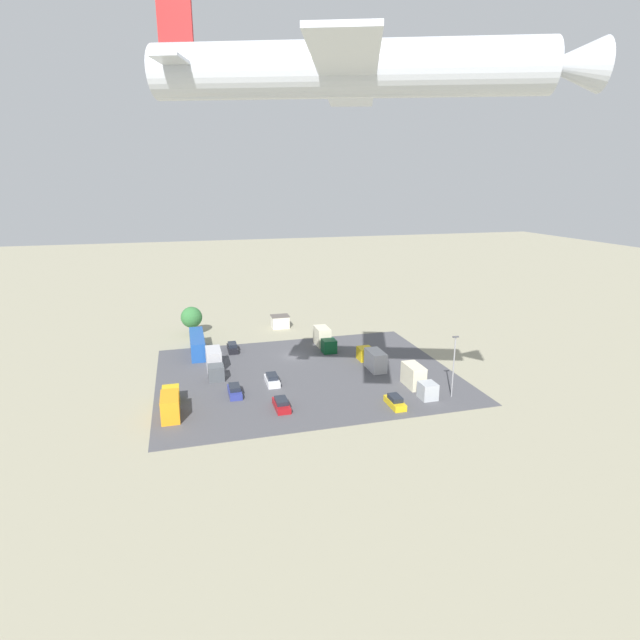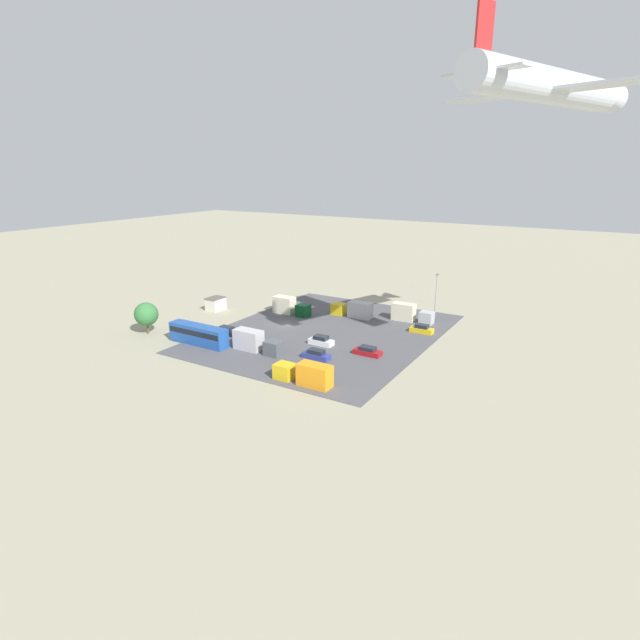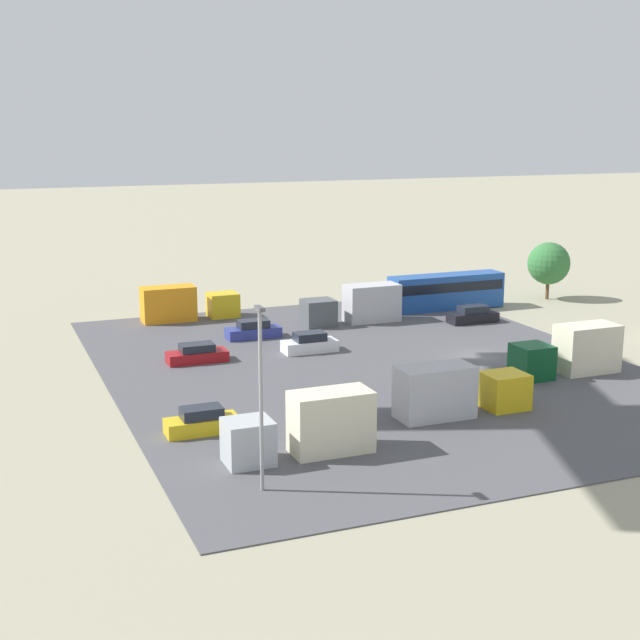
{
  "view_description": "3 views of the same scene",
  "coord_description": "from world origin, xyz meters",
  "px_view_note": "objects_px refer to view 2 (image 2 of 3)",
  "views": [
    {
      "loc": [
        18.5,
        84.76,
        30.72
      ],
      "look_at": [
        2.36,
        26.48,
        14.11
      ],
      "focal_mm": 28.0,
      "sensor_mm": 36.0,
      "label": 1
    },
    {
      "loc": [
        76.78,
        54.2,
        29.87
      ],
      "look_at": [
        5.31,
        11.2,
        4.21
      ],
      "focal_mm": 28.0,
      "sensor_mm": 36.0,
      "label": 2
    },
    {
      "loc": [
        -58.46,
        36.83,
        18.22
      ],
      "look_at": [
        1.52,
        12.94,
        3.75
      ],
      "focal_mm": 50.0,
      "sensor_mm": 36.0,
      "label": 3
    }
  ],
  "objects_px": {
    "parked_car_4": "(368,351)",
    "shed_building": "(216,304)",
    "parked_car_0": "(422,329)",
    "parked_truck_0": "(255,342)",
    "parked_car_1": "(316,355)",
    "parked_truck_4": "(410,314)",
    "parked_car_3": "(227,331)",
    "bus": "(199,334)",
    "airplane": "(553,87)",
    "parked_car_2": "(321,341)",
    "parked_truck_3": "(290,306)",
    "parked_truck_2": "(354,310)",
    "parked_truck_1": "(306,374)"
  },
  "relations": [
    {
      "from": "shed_building",
      "to": "parked_car_2",
      "type": "bearing_deg",
      "value": 76.67
    },
    {
      "from": "parked_truck_3",
      "to": "parked_truck_2",
      "type": "bearing_deg",
      "value": 111.75
    },
    {
      "from": "parked_truck_0",
      "to": "parked_truck_3",
      "type": "height_order",
      "value": "parked_truck_3"
    },
    {
      "from": "parked_truck_3",
      "to": "airplane",
      "type": "bearing_deg",
      "value": 78.28
    },
    {
      "from": "parked_car_4",
      "to": "parked_truck_0",
      "type": "xyz_separation_m",
      "value": [
        8.06,
        -17.04,
        0.97
      ]
    },
    {
      "from": "shed_building",
      "to": "parked_truck_2",
      "type": "bearing_deg",
      "value": 110.56
    },
    {
      "from": "shed_building",
      "to": "bus",
      "type": "relative_size",
      "value": 0.33
    },
    {
      "from": "parked_truck_2",
      "to": "parked_truck_4",
      "type": "bearing_deg",
      "value": -74.63
    },
    {
      "from": "shed_building",
      "to": "airplane",
      "type": "height_order",
      "value": "airplane"
    },
    {
      "from": "bus",
      "to": "parked_truck_4",
      "type": "xyz_separation_m",
      "value": [
        -31.84,
        26.77,
        -0.23
      ]
    },
    {
      "from": "parked_car_3",
      "to": "airplane",
      "type": "xyz_separation_m",
      "value": [
        -7.46,
        49.85,
        38.72
      ]
    },
    {
      "from": "parked_car_2",
      "to": "parked_truck_1",
      "type": "relative_size",
      "value": 0.49
    },
    {
      "from": "shed_building",
      "to": "parked_car_4",
      "type": "bearing_deg",
      "value": 79.19
    },
    {
      "from": "shed_building",
      "to": "bus",
      "type": "xyz_separation_m",
      "value": [
        18.16,
        12.65,
        0.52
      ]
    },
    {
      "from": "parked_car_0",
      "to": "parked_car_2",
      "type": "height_order",
      "value": "parked_car_2"
    },
    {
      "from": "parked_car_2",
      "to": "parked_truck_3",
      "type": "xyz_separation_m",
      "value": [
        -12.97,
        -15.55,
        0.96
      ]
    },
    {
      "from": "parked_car_4",
      "to": "parked_truck_1",
      "type": "height_order",
      "value": "parked_truck_1"
    },
    {
      "from": "parked_car_0",
      "to": "airplane",
      "type": "height_order",
      "value": "airplane"
    },
    {
      "from": "parked_car_1",
      "to": "parked_truck_2",
      "type": "height_order",
      "value": "parked_truck_2"
    },
    {
      "from": "parked_car_2",
      "to": "airplane",
      "type": "height_order",
      "value": "airplane"
    },
    {
      "from": "parked_car_4",
      "to": "parked_truck_1",
      "type": "relative_size",
      "value": 0.51
    },
    {
      "from": "parked_car_4",
      "to": "parked_car_1",
      "type": "bearing_deg",
      "value": 132.55
    },
    {
      "from": "parked_truck_4",
      "to": "parked_car_3",
      "type": "bearing_deg",
      "value": -45.58
    },
    {
      "from": "parked_car_0",
      "to": "parked_truck_0",
      "type": "xyz_separation_m",
      "value": [
        23.78,
        -20.68,
        0.91
      ]
    },
    {
      "from": "parked_car_1",
      "to": "parked_truck_4",
      "type": "xyz_separation_m",
      "value": [
        -27.25,
        5.42,
        0.95
      ]
    },
    {
      "from": "parked_car_0",
      "to": "parked_car_4",
      "type": "distance_m",
      "value": 16.13
    },
    {
      "from": "shed_building",
      "to": "bus",
      "type": "bearing_deg",
      "value": 34.85
    },
    {
      "from": "parked_truck_2",
      "to": "parked_truck_3",
      "type": "distance_m",
      "value": 13.67
    },
    {
      "from": "parked_truck_0",
      "to": "parked_truck_4",
      "type": "distance_m",
      "value": 33.56
    },
    {
      "from": "parked_truck_0",
      "to": "airplane",
      "type": "xyz_separation_m",
      "value": [
        -11.46,
        39.96,
        37.8
      ]
    },
    {
      "from": "parked_car_1",
      "to": "bus",
      "type": "bearing_deg",
      "value": 102.15
    },
    {
      "from": "bus",
      "to": "parked_car_4",
      "type": "xyz_separation_m",
      "value": [
        -10.45,
        27.73,
        -1.23
      ]
    },
    {
      "from": "parked_car_2",
      "to": "parked_truck_4",
      "type": "distance_m",
      "value": 22.64
    },
    {
      "from": "shed_building",
      "to": "parked_truck_1",
      "type": "xyz_separation_m",
      "value": [
        22.7,
        37.85,
        0.17
      ]
    },
    {
      "from": "parked_truck_0",
      "to": "parked_truck_2",
      "type": "bearing_deg",
      "value": 169.23
    },
    {
      "from": "shed_building",
      "to": "parked_truck_0",
      "type": "height_order",
      "value": "parked_truck_0"
    },
    {
      "from": "parked_car_3",
      "to": "parked_car_1",
      "type": "bearing_deg",
      "value": 85.0
    },
    {
      "from": "parked_truck_0",
      "to": "parked_car_0",
      "type": "bearing_deg",
      "value": 138.98
    },
    {
      "from": "parked_truck_0",
      "to": "parked_truck_3",
      "type": "xyz_separation_m",
      "value": [
        -21.35,
        -7.67,
        0.05
      ]
    },
    {
      "from": "parked_car_1",
      "to": "airplane",
      "type": "height_order",
      "value": "airplane"
    },
    {
      "from": "bus",
      "to": "parked_car_3",
      "type": "bearing_deg",
      "value": 172.85
    },
    {
      "from": "parked_car_3",
      "to": "parked_truck_1",
      "type": "height_order",
      "value": "parked_truck_1"
    },
    {
      "from": "parked_car_1",
      "to": "parked_car_3",
      "type": "bearing_deg",
      "value": 85.0
    },
    {
      "from": "bus",
      "to": "parked_car_2",
      "type": "distance_m",
      "value": 21.49
    },
    {
      "from": "parked_truck_3",
      "to": "airplane",
      "type": "height_order",
      "value": "airplane"
    },
    {
      "from": "bus",
      "to": "airplane",
      "type": "height_order",
      "value": "airplane"
    },
    {
      "from": "parked_truck_4",
      "to": "airplane",
      "type": "distance_m",
      "value": 48.17
    },
    {
      "from": "parked_car_2",
      "to": "parked_car_3",
      "type": "xyz_separation_m",
      "value": [
        4.37,
        -17.76,
        -0.01
      ]
    },
    {
      "from": "parked_truck_4",
      "to": "parked_truck_0",
      "type": "bearing_deg",
      "value": -28.64
    },
    {
      "from": "parked_car_4",
      "to": "shed_building",
      "type": "bearing_deg",
      "value": 79.19
    }
  ]
}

